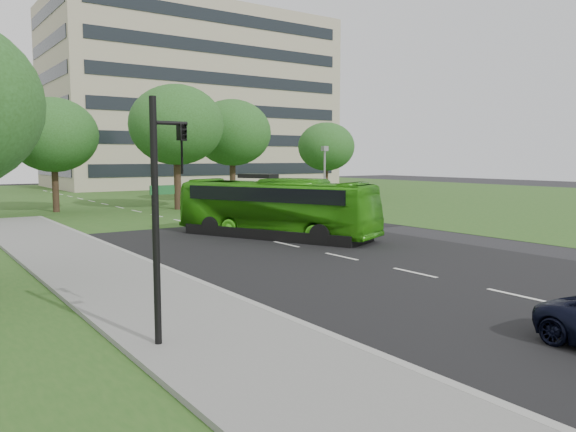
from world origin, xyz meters
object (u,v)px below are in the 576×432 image
object	(u,v)px
office_building	(193,101)
camera_pole	(325,171)
tree_park_c	(176,125)
tree_park_d	(232,133)
sedan	(312,204)
bus	(276,208)
tree_park_e	(326,147)
tree_park_b	(53,135)
traffic_light	(163,203)

from	to	relation	value
office_building	camera_pole	distance (m)	48.73
camera_pole	tree_park_c	bearing A→B (deg)	124.58
tree_park_d	sedan	bearing A→B (deg)	-92.39
office_building	sedan	xyz separation A→B (m)	(-12.08, -45.05, -11.80)
tree_park_c	bus	size ratio (longest dim) A/B	0.90
tree_park_d	camera_pole	distance (m)	14.32
tree_park_e	sedan	bearing A→B (deg)	-132.27
tree_park_b	traffic_light	distance (m)	33.72
tree_park_d	sedan	distance (m)	13.90
sedan	traffic_light	bearing A→B (deg)	134.61
tree_park_c	tree_park_d	xyz separation A→B (m)	(7.19, 4.01, -0.28)
office_building	bus	bearing A→B (deg)	-111.37
camera_pole	traffic_light	bearing A→B (deg)	-135.10
bus	camera_pole	xyz separation A→B (m)	(9.02, 7.29, 1.64)
tree_park_d	bus	distance (m)	23.74
tree_park_b	tree_park_e	xyz separation A→B (m)	(25.94, 0.07, -0.57)
tree_park_b	traffic_light	world-z (taller)	tree_park_b
sedan	camera_pole	world-z (taller)	camera_pole
bus	camera_pole	distance (m)	11.71
camera_pole	tree_park_b	bearing A→B (deg)	139.31
tree_park_e	office_building	bearing A→B (deg)	87.96
tree_park_c	tree_park_d	distance (m)	8.23
sedan	traffic_light	world-z (taller)	traffic_light
traffic_light	camera_pole	size ratio (longest dim) A/B	1.09
tree_park_c	bus	bearing A→B (deg)	-97.37
bus	tree_park_c	bearing A→B (deg)	58.45
office_building	tree_park_d	size ratio (longest dim) A/B	4.30
tree_park_e	sedan	size ratio (longest dim) A/B	1.79
tree_park_b	traffic_light	xyz separation A→B (m)	(-5.18, -33.22, -2.61)
bus	camera_pole	size ratio (longest dim) A/B	2.22
office_building	tree_park_e	xyz separation A→B (m)	(-1.18, -33.06, -7.34)
tree_park_d	tree_park_b	bearing A→B (deg)	-177.12
tree_park_c	office_building	bearing A→B (deg)	62.73
tree_park_b	tree_park_d	distance (m)	15.59
tree_park_c	camera_pole	world-z (taller)	tree_park_c
tree_park_c	sedan	size ratio (longest dim) A/B	2.30
tree_park_c	camera_pole	distance (m)	12.53
office_building	tree_park_d	xyz separation A→B (m)	(-11.55, -32.35, -6.19)
sedan	office_building	bearing A→B (deg)	-16.90
sedan	camera_pole	size ratio (longest dim) A/B	0.87
tree_park_d	bus	xyz separation A→B (m)	(-9.42, -21.26, -4.81)
tree_park_b	traffic_light	bearing A→B (deg)	-98.86
tree_park_b	tree_park_d	size ratio (longest dim) A/B	0.91
tree_park_c	sedan	bearing A→B (deg)	-52.58
office_building	tree_park_b	size ratio (longest dim) A/B	4.72
bus	traffic_light	xyz separation A→B (m)	(-11.32, -12.75, 1.62)
tree_park_e	tree_park_d	bearing A→B (deg)	176.09
office_building	tree_park_d	bearing A→B (deg)	-109.65
tree_park_b	camera_pole	bearing A→B (deg)	-41.01
office_building	bus	world-z (taller)	office_building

